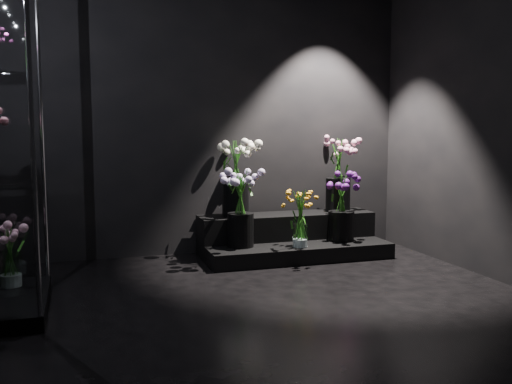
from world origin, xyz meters
name	(u,v)px	position (x,y,z in m)	size (l,w,h in m)	color
floor	(271,317)	(0.00, 0.00, 0.00)	(4.00, 4.00, 0.00)	black
wall_back	(203,107)	(0.00, 2.00, 1.40)	(4.00, 4.00, 0.00)	black
wall_front	(504,59)	(0.00, -2.00, 1.40)	(4.00, 4.00, 0.00)	black
display_riser	(290,238)	(0.77, 1.66, 0.16)	(1.71, 0.76, 0.38)	black
bouquet_orange_bells	(300,219)	(0.73, 1.32, 0.40)	(0.34, 0.34, 0.50)	white
bouquet_lilac	(240,202)	(0.23, 1.50, 0.55)	(0.38, 0.38, 0.70)	black
bouquet_purple	(341,204)	(1.22, 1.49, 0.49)	(0.42, 0.42, 0.63)	black
bouquet_cream_roses	(235,172)	(0.26, 1.78, 0.79)	(0.47, 0.47, 0.71)	black
bouquet_pink_roses	(338,171)	(1.32, 1.78, 0.78)	(0.34, 0.34, 0.71)	black
bouquet_case_base_pink	(10,253)	(-1.62, 0.88, 0.34)	(0.38, 0.38, 0.45)	white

